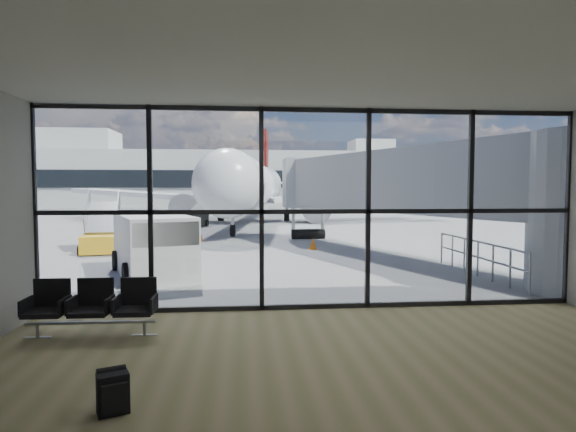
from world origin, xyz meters
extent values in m
plane|color=slate|center=(0.00, 40.00, 0.00)|extent=(220.00, 220.00, 0.00)
cube|color=#686342|center=(0.00, -4.00, 0.01)|extent=(12.00, 8.00, 0.01)
cube|color=silver|center=(0.00, -4.00, 4.50)|extent=(12.00, 8.00, 0.02)
cube|color=#B2B2AD|center=(0.00, -8.00, 2.25)|extent=(12.00, 0.02, 4.50)
cube|color=white|center=(0.00, 0.00, 2.25)|extent=(12.00, 0.04, 4.50)
cube|color=black|center=(0.00, 0.00, 0.06)|extent=(12.00, 0.12, 0.10)
cube|color=black|center=(0.00, 0.00, 2.20)|extent=(12.00, 0.12, 0.10)
cube|color=black|center=(0.00, 0.00, 4.44)|extent=(12.00, 0.12, 0.10)
cube|color=black|center=(-6.00, 0.00, 2.25)|extent=(0.10, 0.12, 4.50)
cube|color=black|center=(-3.60, 0.00, 2.25)|extent=(0.10, 0.12, 4.50)
cube|color=black|center=(-1.20, 0.00, 2.25)|extent=(0.10, 0.12, 4.50)
cube|color=black|center=(1.20, 0.00, 2.25)|extent=(0.10, 0.12, 4.50)
cube|color=black|center=(3.60, 0.00, 2.25)|extent=(0.10, 0.12, 4.50)
cube|color=black|center=(6.00, 0.00, 2.25)|extent=(0.10, 0.12, 4.50)
cube|color=#999B9E|center=(4.55, 8.00, 3.00)|extent=(7.45, 14.81, 2.40)
cube|color=#999B9E|center=(1.90, 15.00, 3.00)|extent=(2.60, 2.20, 2.60)
cylinder|color=gray|center=(1.10, 15.00, 0.90)|extent=(0.20, 0.20, 1.80)
cylinder|color=gray|center=(2.70, 15.00, 0.90)|extent=(0.20, 0.20, 1.80)
cylinder|color=black|center=(1.90, 15.00, 0.25)|extent=(1.80, 0.56, 0.56)
cylinder|color=gray|center=(5.60, 0.80, 0.55)|extent=(0.06, 0.06, 1.10)
cylinder|color=gray|center=(5.60, 1.70, 0.55)|extent=(0.06, 0.06, 1.10)
cylinder|color=gray|center=(5.60, 2.60, 0.55)|extent=(0.06, 0.06, 1.10)
cylinder|color=gray|center=(5.60, 3.50, 0.55)|extent=(0.06, 0.06, 1.10)
cylinder|color=gray|center=(5.60, 4.40, 0.55)|extent=(0.06, 0.06, 1.10)
cylinder|color=gray|center=(5.60, 5.30, 0.55)|extent=(0.06, 0.06, 1.10)
cylinder|color=gray|center=(5.60, 6.20, 0.55)|extent=(0.06, 0.06, 1.10)
cylinder|color=gray|center=(5.60, 3.50, 1.08)|extent=(0.06, 5.40, 0.06)
cylinder|color=gray|center=(5.60, 3.50, 0.60)|extent=(0.06, 5.40, 0.06)
cube|color=#B7B7B2|center=(0.00, 62.00, 4.00)|extent=(80.00, 12.00, 8.00)
cube|color=black|center=(0.00, 55.90, 4.00)|extent=(80.00, 0.20, 2.40)
cube|color=#B7B7B2|center=(-25.00, 62.00, 9.50)|extent=(10.00, 8.00, 3.00)
cube|color=#B7B7B2|center=(18.00, 62.00, 9.00)|extent=(6.00, 6.00, 2.00)
cylinder|color=#382619|center=(-39.00, 72.00, 1.53)|extent=(0.50, 0.50, 3.06)
sphere|color=#143313|center=(-39.00, 72.00, 5.27)|extent=(5.61, 5.61, 5.61)
cylinder|color=#382619|center=(-33.00, 72.00, 1.71)|extent=(0.50, 0.50, 3.42)
sphere|color=#143313|center=(-33.00, 72.00, 5.89)|extent=(6.27, 6.27, 6.27)
cylinder|color=#382619|center=(-27.00, 72.00, 1.35)|extent=(0.50, 0.50, 2.70)
sphere|color=#143313|center=(-27.00, 72.00, 4.65)|extent=(4.95, 4.95, 4.95)
cylinder|color=#382619|center=(-21.00, 72.00, 1.53)|extent=(0.50, 0.50, 3.06)
sphere|color=#143313|center=(-21.00, 72.00, 5.27)|extent=(5.61, 5.61, 5.61)
cylinder|color=#382619|center=(-15.00, 72.00, 1.71)|extent=(0.50, 0.50, 3.42)
sphere|color=#143313|center=(-15.00, 72.00, 5.89)|extent=(6.27, 6.27, 6.27)
cube|color=gray|center=(-4.39, -1.64, 0.27)|extent=(2.33, 0.13, 0.04)
cube|color=black|center=(-5.18, -1.63, 0.47)|extent=(0.67, 0.63, 0.08)
cube|color=black|center=(-5.18, -1.33, 0.74)|extent=(0.66, 0.09, 0.58)
cube|color=black|center=(-4.39, -1.64, 0.47)|extent=(0.67, 0.63, 0.08)
cube|color=black|center=(-4.38, -1.34, 0.74)|extent=(0.66, 0.09, 0.58)
cube|color=black|center=(-3.59, -1.66, 0.47)|extent=(0.67, 0.63, 0.08)
cube|color=black|center=(-3.58, -1.36, 0.74)|extent=(0.66, 0.09, 0.58)
cylinder|color=gray|center=(-5.34, -1.62, 0.13)|extent=(0.06, 0.06, 0.27)
cylinder|color=gray|center=(-3.43, -1.66, 0.13)|extent=(0.06, 0.06, 0.27)
cube|color=black|center=(-3.18, -4.78, 0.25)|extent=(0.42, 0.35, 0.50)
cube|color=black|center=(-3.13, -4.91, 0.25)|extent=(0.30, 0.18, 0.34)
cylinder|color=black|center=(-3.23, -4.68, 0.50)|extent=(0.35, 0.21, 0.09)
cylinder|color=silver|center=(-0.74, 29.35, 2.97)|extent=(6.98, 29.95, 3.67)
sphere|color=silver|center=(-2.41, 14.58, 2.97)|extent=(3.67, 3.67, 3.67)
cone|color=silver|center=(1.21, 46.58, 3.27)|extent=(4.31, 6.32, 3.67)
cube|color=black|center=(-2.34, 15.17, 3.47)|extent=(2.30, 1.43, 0.50)
cube|color=silver|center=(-8.99, 31.28, 2.13)|extent=(14.92, 9.22, 1.17)
cylinder|color=black|center=(-5.97, 28.94, 1.14)|extent=(2.45, 3.58, 2.08)
cube|color=silver|center=(-1.99, 46.44, 3.37)|extent=(5.73, 3.42, 0.18)
cube|color=silver|center=(7.74, 29.39, 2.13)|extent=(15.24, 6.28, 1.17)
cylinder|color=black|center=(4.27, 27.79, 1.14)|extent=(2.45, 3.58, 2.08)
cube|color=silver|center=(4.31, 45.73, 3.37)|extent=(5.60, 2.30, 0.18)
cube|color=#5F110D|center=(1.21, 46.58, 6.54)|extent=(0.72, 3.77, 5.94)
cylinder|color=gray|center=(-2.18, 16.55, 0.69)|extent=(0.20, 0.20, 1.39)
cylinder|color=black|center=(-2.18, 16.55, 0.35)|extent=(0.32, 0.72, 0.69)
cylinder|color=black|center=(-3.44, 30.15, 0.45)|extent=(0.55, 1.00, 0.95)
cylinder|color=black|center=(2.08, 29.53, 0.45)|extent=(0.55, 1.00, 0.95)
cube|color=silver|center=(-4.42, 4.68, 0.95)|extent=(3.27, 4.75, 1.90)
cube|color=black|center=(-3.87, 3.16, 1.47)|extent=(2.08, 1.68, 0.66)
cylinder|color=black|center=(-4.82, 3.02, 0.33)|extent=(0.45, 0.70, 0.66)
cylinder|color=black|center=(-3.04, 3.67, 0.33)|extent=(0.45, 0.70, 0.66)
cylinder|color=black|center=(-5.79, 5.69, 0.33)|extent=(0.45, 0.70, 0.66)
cylinder|color=black|center=(-4.01, 6.34, 0.33)|extent=(0.45, 0.70, 0.66)
cube|color=black|center=(-5.12, 23.64, 0.51)|extent=(2.12, 3.04, 0.92)
cube|color=black|center=(-4.76, 24.69, 1.20)|extent=(1.79, 2.54, 0.95)
cylinder|color=black|center=(-6.03, 22.97, 0.23)|extent=(0.32, 0.50, 0.46)
cylinder|color=black|center=(-4.80, 22.55, 0.23)|extent=(0.32, 0.50, 0.46)
cylinder|color=black|center=(-5.44, 24.72, 0.23)|extent=(0.32, 0.50, 0.46)
cylinder|color=black|center=(-4.21, 24.31, 0.23)|extent=(0.32, 0.50, 0.46)
cube|color=gold|center=(-7.62, 10.45, 0.41)|extent=(1.84, 2.74, 0.72)
cube|color=gray|center=(-7.73, 11.17, 1.45)|extent=(1.59, 2.23, 1.34)
cylinder|color=black|center=(-8.18, 9.44, 0.20)|extent=(0.24, 0.42, 0.40)
cylinder|color=black|center=(-6.75, 9.68, 0.20)|extent=(0.24, 0.42, 0.40)
cylinder|color=black|center=(-8.48, 11.23, 0.20)|extent=(0.24, 0.42, 0.40)
cylinder|color=black|center=(-7.05, 11.46, 0.20)|extent=(0.24, 0.42, 0.40)
cube|color=orange|center=(-3.81, 14.38, 0.01)|extent=(0.36, 0.36, 0.03)
cone|color=orange|center=(-3.81, 14.38, 0.26)|extent=(0.35, 0.35, 0.52)
cube|color=#D5630B|center=(1.50, 10.49, 0.01)|extent=(0.36, 0.36, 0.03)
cone|color=#D5630B|center=(1.50, 10.49, 0.26)|extent=(0.35, 0.35, 0.52)
camera|label=1|loc=(-1.62, -10.61, 2.72)|focal=30.00mm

